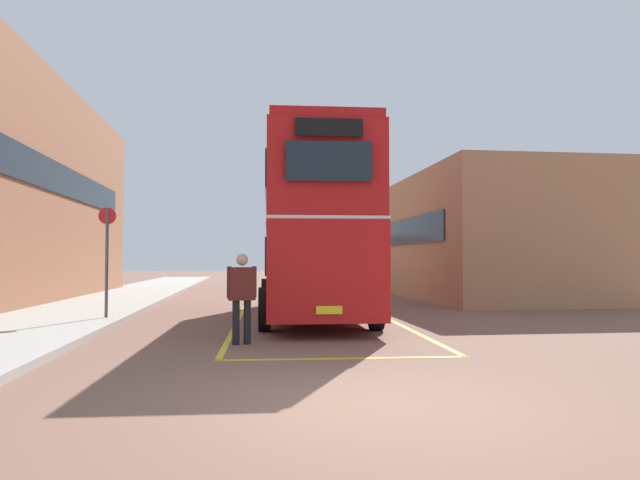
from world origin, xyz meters
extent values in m
plane|color=brown|center=(0.00, 14.40, 0.00)|extent=(135.60, 135.60, 0.00)
cube|color=#A39E93|center=(-6.50, 16.80, 0.07)|extent=(4.00, 57.60, 0.14)
cube|color=#232D38|center=(-8.07, 17.05, 4.55)|extent=(0.06, 14.73, 1.10)
cube|color=#AD7A56|center=(8.83, 18.31, 2.59)|extent=(6.66, 13.65, 5.17)
cube|color=#232D38|center=(5.47, 18.31, 2.84)|extent=(0.06, 10.38, 1.10)
cylinder|color=black|center=(-0.73, 12.98, 0.50)|extent=(0.32, 1.01, 1.00)
cylinder|color=black|center=(1.84, 12.88, 0.50)|extent=(0.32, 1.01, 1.00)
cylinder|color=black|center=(-0.95, 6.94, 0.50)|extent=(0.32, 1.01, 1.00)
cylinder|color=black|center=(1.62, 6.84, 0.50)|extent=(0.32, 1.01, 1.00)
cube|color=#B71414|center=(0.44, 9.91, 1.40)|extent=(2.85, 9.83, 2.10)
cube|color=#B71414|center=(0.44, 9.91, 3.50)|extent=(2.84, 9.64, 2.10)
cube|color=#B71414|center=(0.44, 9.91, 4.65)|extent=(2.74, 9.54, 0.20)
cube|color=white|center=(0.44, 9.91, 2.45)|extent=(2.87, 9.74, 0.14)
cube|color=#19232D|center=(-0.82, 9.96, 1.70)|extent=(0.32, 7.99, 0.84)
cube|color=#19232D|center=(-0.82, 9.96, 3.60)|extent=(0.32, 7.99, 0.84)
cube|color=#19232D|center=(1.71, 9.86, 1.70)|extent=(0.32, 7.99, 0.84)
cube|color=#19232D|center=(1.71, 9.86, 3.60)|extent=(0.32, 7.99, 0.84)
cube|color=#19232D|center=(0.26, 5.02, 3.60)|extent=(1.74, 0.10, 0.80)
cube|color=black|center=(0.26, 5.02, 4.28)|extent=(1.37, 0.09, 0.36)
cube|color=#19232D|center=(0.62, 14.80, 1.80)|extent=(1.99, 0.11, 1.00)
cube|color=yellow|center=(0.26, 5.02, 0.63)|extent=(0.52, 0.05, 0.16)
cylinder|color=black|center=(1.47, 31.60, 0.46)|extent=(0.35, 0.94, 0.92)
cylinder|color=black|center=(4.00, 31.86, 0.46)|extent=(0.35, 0.94, 0.92)
cylinder|color=black|center=(1.99, 26.42, 0.46)|extent=(0.35, 0.94, 0.92)
cylinder|color=black|center=(4.51, 26.67, 0.46)|extent=(0.35, 0.94, 0.92)
cube|color=silver|center=(2.99, 29.14, 1.60)|extent=(3.31, 8.89, 2.60)
cube|color=silver|center=(2.99, 29.14, 2.96)|extent=(3.13, 8.53, 0.12)
cube|color=#19232D|center=(1.75, 29.01, 1.95)|extent=(0.72, 6.92, 0.96)
cube|color=#19232D|center=(4.23, 29.26, 1.95)|extent=(0.72, 6.92, 0.96)
cube|color=#19232D|center=(2.56, 33.48, 1.90)|extent=(1.96, 0.24, 1.10)
cylinder|color=black|center=(-1.35, 4.93, 0.42)|extent=(0.14, 0.14, 0.85)
cylinder|color=black|center=(-1.56, 4.87, 0.42)|extent=(0.14, 0.14, 0.85)
cube|color=#591E19|center=(-1.46, 4.90, 1.17)|extent=(0.53, 0.34, 0.64)
cylinder|color=#591E19|center=(-1.22, 4.96, 1.20)|extent=(0.09, 0.09, 0.60)
cylinder|color=#591E19|center=(-1.70, 4.84, 1.20)|extent=(0.09, 0.09, 0.60)
sphere|color=tan|center=(-1.45, 4.88, 1.63)|extent=(0.23, 0.23, 0.23)
cylinder|color=#4C4C51|center=(-4.96, 9.23, 1.54)|extent=(0.08, 0.08, 2.81)
cylinder|color=red|center=(-4.96, 9.23, 2.77)|extent=(0.44, 0.07, 0.44)
cube|color=gold|center=(-1.60, 9.01, 0.00)|extent=(0.55, 11.75, 0.01)
cube|color=gold|center=(2.49, 8.86, 0.00)|extent=(0.55, 11.75, 0.01)
cube|color=gold|center=(0.23, 3.07, 0.00)|extent=(4.21, 0.28, 0.01)
camera|label=1|loc=(-1.37, -6.48, 1.63)|focal=32.83mm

